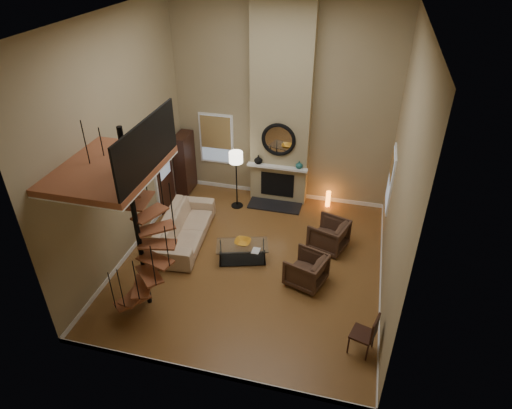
% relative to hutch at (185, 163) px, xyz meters
% --- Properties ---
extents(ground, '(6.00, 6.50, 0.01)m').
position_rel_hutch_xyz_m(ground, '(2.75, -2.77, -0.95)').
color(ground, olive).
rests_on(ground, ground).
extents(back_wall, '(6.00, 0.02, 5.50)m').
position_rel_hutch_xyz_m(back_wall, '(2.75, 0.48, 1.80)').
color(back_wall, '#9A8963').
rests_on(back_wall, ground).
extents(front_wall, '(6.00, 0.02, 5.50)m').
position_rel_hutch_xyz_m(front_wall, '(2.75, -6.02, 1.80)').
color(front_wall, '#9A8963').
rests_on(front_wall, ground).
extents(left_wall, '(0.02, 6.50, 5.50)m').
position_rel_hutch_xyz_m(left_wall, '(-0.25, -2.77, 1.80)').
color(left_wall, '#9A8963').
rests_on(left_wall, ground).
extents(right_wall, '(0.02, 6.50, 5.50)m').
position_rel_hutch_xyz_m(right_wall, '(5.75, -2.77, 1.80)').
color(right_wall, '#9A8963').
rests_on(right_wall, ground).
extents(ceiling, '(6.00, 6.50, 0.01)m').
position_rel_hutch_xyz_m(ceiling, '(2.75, -2.77, 4.54)').
color(ceiling, silver).
rests_on(ceiling, back_wall).
extents(baseboard_back, '(6.00, 0.02, 0.12)m').
position_rel_hutch_xyz_m(baseboard_back, '(2.75, 0.47, -0.89)').
color(baseboard_back, white).
rests_on(baseboard_back, ground).
extents(baseboard_front, '(6.00, 0.02, 0.12)m').
position_rel_hutch_xyz_m(baseboard_front, '(2.75, -6.01, -0.89)').
color(baseboard_front, white).
rests_on(baseboard_front, ground).
extents(baseboard_left, '(0.02, 6.50, 0.12)m').
position_rel_hutch_xyz_m(baseboard_left, '(-0.24, -2.77, -0.89)').
color(baseboard_left, white).
rests_on(baseboard_left, ground).
extents(baseboard_right, '(0.02, 6.50, 0.12)m').
position_rel_hutch_xyz_m(baseboard_right, '(5.74, -2.77, -0.89)').
color(baseboard_right, white).
rests_on(baseboard_right, ground).
extents(chimney_breast, '(1.60, 0.38, 5.50)m').
position_rel_hutch_xyz_m(chimney_breast, '(2.75, 0.29, 1.80)').
color(chimney_breast, tan).
rests_on(chimney_breast, ground).
extents(hearth, '(1.50, 0.60, 0.04)m').
position_rel_hutch_xyz_m(hearth, '(2.75, -0.20, -0.93)').
color(hearth, black).
rests_on(hearth, ground).
extents(firebox, '(0.95, 0.02, 0.72)m').
position_rel_hutch_xyz_m(firebox, '(2.75, 0.09, -0.40)').
color(firebox, black).
rests_on(firebox, chimney_breast).
extents(mantel, '(1.70, 0.18, 0.06)m').
position_rel_hutch_xyz_m(mantel, '(2.75, 0.01, 0.20)').
color(mantel, white).
rests_on(mantel, chimney_breast).
extents(mirror_frame, '(0.94, 0.10, 0.94)m').
position_rel_hutch_xyz_m(mirror_frame, '(2.75, 0.07, 1.00)').
color(mirror_frame, black).
rests_on(mirror_frame, chimney_breast).
extents(mirror_disc, '(0.80, 0.01, 0.80)m').
position_rel_hutch_xyz_m(mirror_disc, '(2.75, 0.08, 1.00)').
color(mirror_disc, white).
rests_on(mirror_disc, chimney_breast).
extents(vase_left, '(0.24, 0.24, 0.25)m').
position_rel_hutch_xyz_m(vase_left, '(2.20, 0.05, 0.35)').
color(vase_left, black).
rests_on(vase_left, mantel).
extents(vase_right, '(0.20, 0.20, 0.21)m').
position_rel_hutch_xyz_m(vase_right, '(3.35, 0.05, 0.33)').
color(vase_right, '#185554').
rests_on(vase_right, mantel).
extents(window_back, '(1.02, 0.06, 1.52)m').
position_rel_hutch_xyz_m(window_back, '(0.85, 0.45, 0.67)').
color(window_back, white).
rests_on(window_back, back_wall).
extents(window_right, '(0.06, 1.02, 1.52)m').
position_rel_hutch_xyz_m(window_right, '(5.72, -0.77, 0.68)').
color(window_right, white).
rests_on(window_right, right_wall).
extents(entry_door, '(0.10, 1.05, 2.16)m').
position_rel_hutch_xyz_m(entry_door, '(-0.20, -0.97, 0.10)').
color(entry_door, white).
rests_on(entry_door, ground).
extents(loft, '(1.70, 2.20, 1.09)m').
position_rel_hutch_xyz_m(loft, '(0.71, -4.57, 2.29)').
color(loft, brown).
rests_on(loft, left_wall).
extents(spiral_stair, '(1.47, 1.47, 4.06)m').
position_rel_hutch_xyz_m(spiral_stair, '(0.97, -4.56, 0.83)').
color(spiral_stair, black).
rests_on(spiral_stair, ground).
extents(hutch, '(0.37, 0.79, 1.77)m').
position_rel_hutch_xyz_m(hutch, '(0.00, 0.00, 0.00)').
color(hutch, '#331811').
rests_on(hutch, ground).
extents(sofa, '(1.23, 2.60, 0.74)m').
position_rel_hutch_xyz_m(sofa, '(0.87, -2.32, -0.55)').
color(sofa, '#C9AC8C').
rests_on(sofa, ground).
extents(armchair_near, '(1.07, 1.05, 0.77)m').
position_rel_hutch_xyz_m(armchair_near, '(4.50, -1.72, -0.60)').
color(armchair_near, '#492F21').
rests_on(armchair_near, ground).
extents(armchair_far, '(1.02, 1.00, 0.74)m').
position_rel_hutch_xyz_m(armchair_far, '(4.16, -3.15, -0.60)').
color(armchair_far, '#492F21').
rests_on(armchair_far, ground).
extents(coffee_table, '(1.34, 0.94, 0.45)m').
position_rel_hutch_xyz_m(coffee_table, '(2.50, -2.73, -0.67)').
color(coffee_table, silver).
rests_on(coffee_table, ground).
extents(bowl, '(0.38, 0.38, 0.09)m').
position_rel_hutch_xyz_m(bowl, '(2.50, -2.68, -0.45)').
color(bowl, gold).
rests_on(bowl, coffee_table).
extents(book, '(0.18, 0.24, 0.02)m').
position_rel_hutch_xyz_m(book, '(2.85, -2.88, -0.49)').
color(book, gray).
rests_on(book, coffee_table).
extents(floor_lamp, '(0.38, 0.38, 1.70)m').
position_rel_hutch_xyz_m(floor_lamp, '(1.70, -0.45, 0.46)').
color(floor_lamp, black).
rests_on(floor_lamp, ground).
extents(accent_lamp, '(0.13, 0.13, 0.47)m').
position_rel_hutch_xyz_m(accent_lamp, '(4.21, 0.17, -0.70)').
color(accent_lamp, orange).
rests_on(accent_lamp, ground).
extents(side_chair, '(0.52, 0.50, 0.92)m').
position_rel_hutch_xyz_m(side_chair, '(5.48, -4.79, -0.42)').
color(side_chair, '#331811').
rests_on(side_chair, ground).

